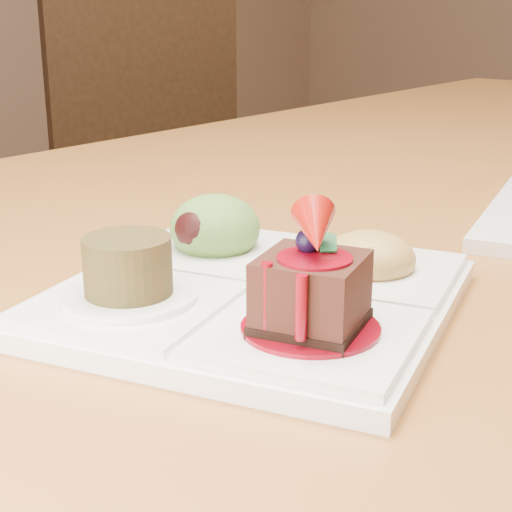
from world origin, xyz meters
The scene contains 2 objects.
chair_left centered at (-0.90, 0.20, 0.57)m, with size 0.58×0.58×1.01m.
sampler_plate centered at (0.05, -0.65, 0.77)m, with size 0.28×0.28×0.09m.
Camera 1 is at (0.34, -1.00, 0.93)m, focal length 55.00 mm.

